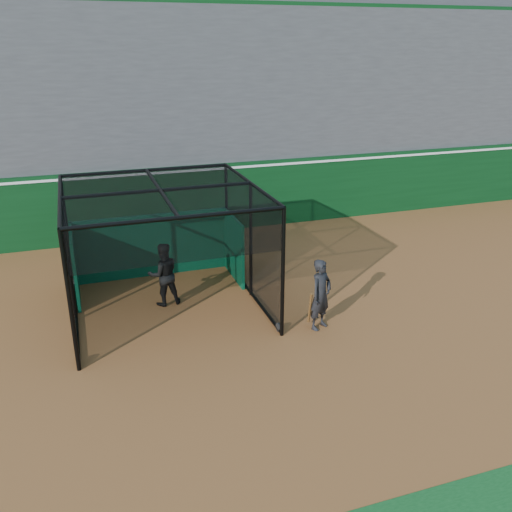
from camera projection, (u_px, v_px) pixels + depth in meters
name	position (u px, v px, depth m)	size (l,w,h in m)	color
ground	(237.00, 349.00, 12.44)	(120.00, 120.00, 0.00)	brown
outfield_wall	(168.00, 200.00, 19.47)	(50.00, 0.50, 2.50)	#093614
grandstand	(147.00, 99.00, 21.63)	(50.00, 7.85, 8.95)	#4C4C4F
batting_cage	(164.00, 251.00, 13.85)	(4.76, 4.84, 3.18)	black
batter	(164.00, 274.00, 14.28)	(0.84, 0.65, 1.73)	black
on_deck_player	(321.00, 295.00, 13.05)	(0.78, 0.69, 1.79)	black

